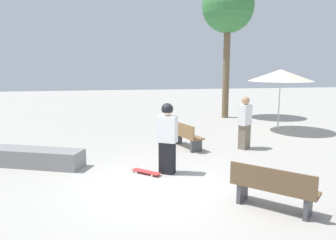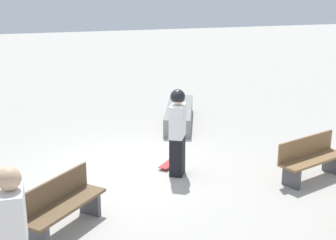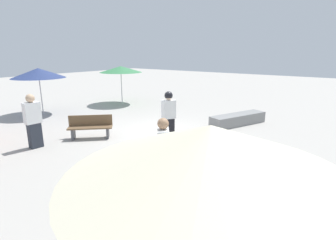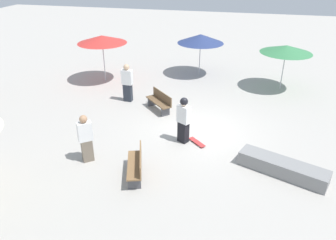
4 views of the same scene
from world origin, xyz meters
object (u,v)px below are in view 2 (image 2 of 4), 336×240
skater_main (178,130)px  bench_far (311,159)px  bench_near (62,205)px  skateboard (171,162)px  bystander_far (15,240)px  concrete_ledge (179,115)px

skater_main → bench_far: 2.72m
bench_far → bench_near: bearing=-11.3°
skateboard → bench_far: (1.56, 2.43, 0.37)m
skateboard → bystander_far: bystander_far is taller
skater_main → bystander_far: bystander_far is taller
skater_main → concrete_ledge: size_ratio=0.63×
concrete_ledge → bench_near: 6.28m
skater_main → bench_far: (1.02, 2.46, -0.54)m
skater_main → skateboard: (-0.54, 0.03, -0.91)m
bench_near → skateboard: bearing=176.1°
bench_near → bystander_far: 1.93m
skater_main → bystander_far: 4.56m
bench_near → skater_main: bearing=168.5°
concrete_ledge → bench_far: 4.67m
skateboard → concrete_ledge: bearing=20.9°
skateboard → bystander_far: 5.06m
bystander_far → skateboard: bearing=143.4°
concrete_ledge → bench_far: bearing=15.0°
skater_main → bench_near: bearing=152.8°
skater_main → concrete_ledge: (-3.49, 1.25, -0.73)m
bench_near → bystander_far: bearing=24.7°
concrete_ledge → skater_main: bearing=-19.8°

